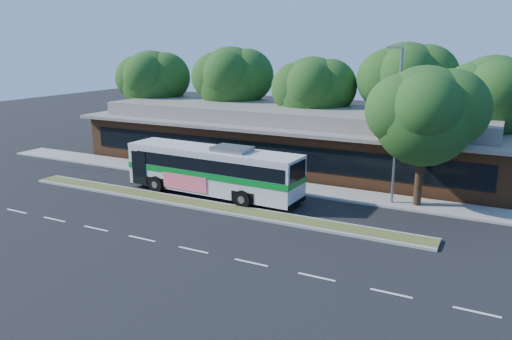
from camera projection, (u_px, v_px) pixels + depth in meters
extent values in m
plane|color=black|center=(199.00, 209.00, 28.53)|extent=(120.00, 120.00, 0.00)
cube|color=#475222|center=(205.00, 205.00, 29.03)|extent=(26.00, 1.10, 0.15)
cube|color=gray|center=(251.00, 182.00, 34.04)|extent=(44.00, 2.60, 0.12)
cube|color=black|center=(94.00, 148.00, 45.12)|extent=(14.00, 12.00, 0.01)
cube|color=brown|center=(290.00, 143.00, 39.35)|extent=(32.00, 10.00, 3.20)
cube|color=gray|center=(290.00, 121.00, 38.93)|extent=(33.20, 11.20, 0.24)
cube|color=gray|center=(290.00, 113.00, 38.77)|extent=(30.00, 8.00, 1.00)
cube|color=black|center=(261.00, 154.00, 34.99)|extent=(30.00, 0.06, 1.60)
cylinder|color=slate|center=(397.00, 129.00, 28.35)|extent=(0.16, 0.16, 9.00)
cube|color=slate|center=(395.00, 47.00, 27.42)|extent=(0.90, 0.18, 0.14)
cylinder|color=black|center=(154.00, 121.00, 47.61)|extent=(0.44, 0.44, 3.99)
sphere|color=#1C3F15|center=(152.00, 82.00, 46.70)|extent=(5.80, 5.80, 5.80)
sphere|color=#1C3F15|center=(166.00, 77.00, 46.38)|extent=(4.52, 4.52, 4.52)
cylinder|color=black|center=(232.00, 125.00, 44.91)|extent=(0.44, 0.44, 4.20)
sphere|color=#1C3F15|center=(231.00, 81.00, 43.95)|extent=(6.00, 6.00, 6.00)
sphere|color=#1C3F15|center=(247.00, 76.00, 43.63)|extent=(4.68, 4.68, 4.68)
cylinder|color=black|center=(311.00, 136.00, 40.56)|extent=(0.44, 0.44, 3.78)
sphere|color=#1C3F15|center=(312.00, 92.00, 39.68)|extent=(5.60, 5.60, 5.60)
sphere|color=#1C3F15|center=(329.00, 87.00, 39.38)|extent=(4.37, 4.37, 4.37)
cylinder|color=black|center=(401.00, 138.00, 38.25)|extent=(0.44, 0.44, 4.41)
sphere|color=#1C3F15|center=(405.00, 84.00, 37.25)|extent=(6.20, 6.20, 6.20)
sphere|color=#1C3F15|center=(426.00, 78.00, 36.91)|extent=(4.84, 4.84, 4.84)
cylinder|color=black|center=(485.00, 151.00, 34.80)|extent=(0.44, 0.44, 3.86)
sphere|color=#1C3F15|center=(492.00, 98.00, 33.90)|extent=(5.80, 5.80, 5.80)
cube|color=beige|center=(213.00, 170.00, 30.76)|extent=(11.58, 2.91, 2.64)
cube|color=black|center=(216.00, 162.00, 30.50)|extent=(10.66, 2.92, 0.79)
cube|color=beige|center=(212.00, 151.00, 30.47)|extent=(11.60, 2.93, 0.25)
cube|color=#057620|center=(213.00, 171.00, 30.78)|extent=(11.64, 2.97, 0.36)
cube|color=black|center=(141.00, 155.00, 33.44)|extent=(0.14, 2.15, 1.64)
cube|color=black|center=(298.00, 171.00, 27.86)|extent=(0.14, 2.00, 1.06)
cube|color=#EB45B7|center=(184.00, 183.00, 30.47)|extent=(3.25, 0.18, 0.96)
cube|color=slate|center=(232.00, 149.00, 29.72)|extent=(2.36, 1.62, 0.29)
cylinder|color=black|center=(156.00, 184.00, 31.72)|extent=(1.07, 0.39, 1.05)
cylinder|color=black|center=(180.00, 176.00, 33.74)|extent=(1.07, 0.39, 1.05)
cylinder|color=black|center=(243.00, 199.00, 28.66)|extent=(1.07, 0.39, 1.05)
cylinder|color=black|center=(263.00, 189.00, 30.68)|extent=(1.07, 0.39, 1.05)
imported|color=silver|center=(136.00, 150.00, 41.49)|extent=(4.49, 2.09, 1.27)
cylinder|color=black|center=(419.00, 177.00, 28.57)|extent=(0.44, 0.44, 3.60)
sphere|color=#1C3F15|center=(424.00, 116.00, 27.71)|extent=(5.61, 5.61, 5.61)
sphere|color=#1C3F15|center=(450.00, 109.00, 27.41)|extent=(4.37, 4.37, 4.37)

